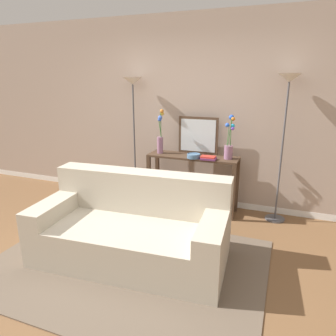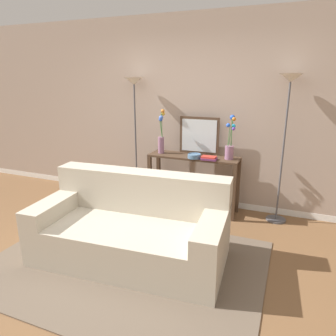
# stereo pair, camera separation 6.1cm
# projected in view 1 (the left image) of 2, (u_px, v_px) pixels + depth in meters

# --- Properties ---
(ground_plane) EXTENTS (16.00, 16.00, 0.02)m
(ground_plane) POSITION_uv_depth(u_px,v_px,m) (122.00, 273.00, 3.10)
(ground_plane) COLOR brown
(back_wall) EXTENTS (12.00, 0.15, 2.73)m
(back_wall) POSITION_uv_depth(u_px,v_px,m) (188.00, 113.00, 4.58)
(back_wall) COLOR white
(back_wall) RESTS_ON ground
(area_rug) EXTENTS (2.77, 2.01, 0.01)m
(area_rug) POSITION_uv_depth(u_px,v_px,m) (127.00, 264.00, 3.21)
(area_rug) COLOR brown
(area_rug) RESTS_ON ground
(couch) EXTENTS (2.03, 1.08, 0.88)m
(couch) POSITION_uv_depth(u_px,v_px,m) (133.00, 231.00, 3.27)
(couch) COLOR #BCB29E
(couch) RESTS_ON ground
(console_table) EXTENTS (1.27, 0.37, 0.81)m
(console_table) POSITION_uv_depth(u_px,v_px,m) (192.00, 173.00, 4.41)
(console_table) COLOR #473323
(console_table) RESTS_ON ground
(floor_lamp_left) EXTENTS (0.28, 0.28, 1.87)m
(floor_lamp_left) POSITION_uv_depth(u_px,v_px,m) (133.00, 106.00, 4.55)
(floor_lamp_left) COLOR #4C4C51
(floor_lamp_left) RESTS_ON ground
(floor_lamp_right) EXTENTS (0.28, 0.28, 1.91)m
(floor_lamp_right) POSITION_uv_depth(u_px,v_px,m) (286.00, 108.00, 3.81)
(floor_lamp_right) COLOR #4C4C51
(floor_lamp_right) RESTS_ON ground
(wall_mirror) EXTENTS (0.57, 0.02, 0.53)m
(wall_mirror) POSITION_uv_depth(u_px,v_px,m) (198.00, 135.00, 4.40)
(wall_mirror) COLOR #473323
(wall_mirror) RESTS_ON console_table
(vase_tall_flowers) EXTENTS (0.10, 0.10, 0.63)m
(vase_tall_flowers) POSITION_uv_depth(u_px,v_px,m) (160.00, 137.00, 4.43)
(vase_tall_flowers) COLOR gray
(vase_tall_flowers) RESTS_ON console_table
(vase_short_flowers) EXTENTS (0.12, 0.13, 0.59)m
(vase_short_flowers) POSITION_uv_depth(u_px,v_px,m) (229.00, 144.00, 4.12)
(vase_short_flowers) COLOR gray
(vase_short_flowers) RESTS_ON console_table
(fruit_bowl) EXTENTS (0.18, 0.18, 0.06)m
(fruit_bowl) POSITION_uv_depth(u_px,v_px,m) (194.00, 156.00, 4.22)
(fruit_bowl) COLOR #4C7093
(fruit_bowl) RESTS_ON console_table
(book_stack) EXTENTS (0.21, 0.14, 0.05)m
(book_stack) POSITION_uv_depth(u_px,v_px,m) (208.00, 158.00, 4.14)
(book_stack) COLOR #6B3360
(book_stack) RESTS_ON console_table
(book_row_under_console) EXTENTS (0.44, 0.18, 0.13)m
(book_row_under_console) POSITION_uv_depth(u_px,v_px,m) (173.00, 203.00, 4.66)
(book_row_under_console) COLOR silver
(book_row_under_console) RESTS_ON ground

